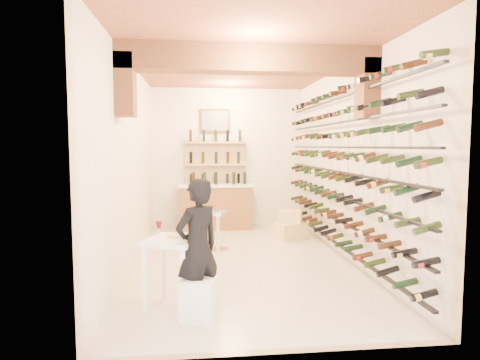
% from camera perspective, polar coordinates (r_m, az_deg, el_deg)
% --- Properties ---
extents(ground, '(6.00, 6.00, 0.00)m').
position_cam_1_polar(ground, '(6.74, 0.27, -11.30)').
color(ground, beige).
rests_on(ground, ground).
extents(room_shell, '(3.52, 6.02, 3.21)m').
position_cam_1_polar(room_shell, '(6.23, 0.54, 8.32)').
color(room_shell, silver).
rests_on(room_shell, ground).
extents(wine_rack, '(0.32, 5.70, 2.56)m').
position_cam_1_polar(wine_rack, '(6.82, 13.17, 1.98)').
color(wine_rack, black).
rests_on(wine_rack, ground).
extents(back_counter, '(1.70, 0.62, 1.29)m').
position_cam_1_polar(back_counter, '(9.19, -3.40, -3.57)').
color(back_counter, '#93612D').
rests_on(back_counter, ground).
extents(back_shelving, '(1.40, 0.31, 2.73)m').
position_cam_1_polar(back_shelving, '(9.36, -3.49, 0.49)').
color(back_shelving, tan).
rests_on(back_shelving, ground).
extents(tasting_table, '(0.74, 0.74, 0.99)m').
position_cam_1_polar(tasting_table, '(4.74, -9.53, -9.86)').
color(tasting_table, white).
rests_on(tasting_table, ground).
extents(white_stool, '(0.45, 0.45, 0.45)m').
position_cam_1_polar(white_stool, '(4.57, -5.72, -16.33)').
color(white_stool, white).
rests_on(white_stool, ground).
extents(person, '(0.66, 0.63, 1.52)m').
position_cam_1_polar(person, '(4.50, -6.00, -9.45)').
color(person, black).
rests_on(person, ground).
extents(chrome_barstool, '(0.37, 0.37, 0.71)m').
position_cam_1_polar(chrome_barstool, '(7.31, -3.11, -6.72)').
color(chrome_barstool, silver).
rests_on(chrome_barstool, ground).
extents(crate_lower, '(0.66, 0.56, 0.33)m').
position_cam_1_polar(crate_lower, '(8.24, 7.12, -7.15)').
color(crate_lower, '#E6C57E').
rests_on(crate_lower, ground).
extents(crate_upper, '(0.51, 0.44, 0.25)m').
position_cam_1_polar(crate_upper, '(8.19, 7.14, -5.14)').
color(crate_upper, '#E6C57E').
rests_on(crate_upper, crate_lower).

